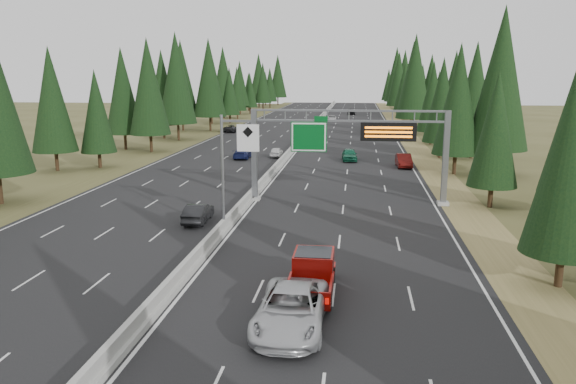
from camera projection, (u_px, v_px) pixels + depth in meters
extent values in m
cube|color=black|center=(302.00, 141.00, 92.22)|extent=(32.00, 260.00, 0.08)
cube|color=olive|center=(412.00, 142.00, 90.10)|extent=(3.60, 260.00, 0.06)
cube|color=#464520|center=(197.00, 139.00, 94.34)|extent=(3.60, 260.00, 0.06)
cube|color=#979792|center=(302.00, 140.00, 92.18)|extent=(0.70, 260.00, 0.30)
cube|color=#979792|center=(302.00, 137.00, 92.10)|extent=(0.30, 260.00, 0.60)
cube|color=slate|center=(254.00, 155.00, 47.65)|extent=(0.45, 0.45, 7.80)
cube|color=#979792|center=(255.00, 198.00, 48.42)|extent=(0.90, 0.90, 0.30)
cube|color=slate|center=(446.00, 159.00, 45.76)|extent=(0.45, 0.45, 7.80)
cube|color=#979792|center=(443.00, 203.00, 46.53)|extent=(0.90, 0.90, 0.30)
cube|color=slate|center=(349.00, 111.00, 45.93)|extent=(15.85, 0.35, 0.16)
cube|color=slate|center=(349.00, 121.00, 46.10)|extent=(15.85, 0.35, 0.16)
cube|color=#054C19|center=(309.00, 137.00, 46.52)|extent=(3.00, 0.10, 2.50)
cube|color=silver|center=(309.00, 137.00, 46.46)|extent=(2.85, 0.02, 2.35)
cube|color=#054C19|center=(321.00, 119.00, 46.09)|extent=(1.10, 0.10, 0.45)
cube|color=black|center=(388.00, 132.00, 45.59)|extent=(4.50, 0.40, 1.50)
cube|color=orange|center=(389.00, 128.00, 45.31)|extent=(3.80, 0.02, 0.18)
cube|color=orange|center=(389.00, 132.00, 45.38)|extent=(3.80, 0.02, 0.18)
cube|color=orange|center=(388.00, 136.00, 45.45)|extent=(3.80, 0.02, 0.18)
cylinder|color=slate|center=(223.00, 174.00, 37.96)|extent=(0.20, 0.20, 8.00)
cube|color=#979792|center=(224.00, 230.00, 38.76)|extent=(0.50, 0.50, 0.20)
cube|color=slate|center=(236.00, 121.00, 37.10)|extent=(2.00, 0.15, 0.15)
cube|color=silver|center=(248.00, 138.00, 37.11)|extent=(1.50, 0.06, 1.80)
cylinder|color=black|center=(559.00, 270.00, 28.56)|extent=(0.40, 0.40, 1.86)
cone|color=black|center=(571.00, 157.00, 27.37)|extent=(4.18, 4.18, 9.75)
cylinder|color=black|center=(490.00, 197.00, 45.98)|extent=(0.40, 0.40, 1.77)
cone|color=black|center=(496.00, 129.00, 44.84)|extent=(3.99, 3.99, 9.32)
cylinder|color=black|center=(564.00, 205.00, 42.98)|extent=(0.40, 0.40, 1.87)
cone|color=black|center=(572.00, 128.00, 41.79)|extent=(4.20, 4.20, 9.81)
cylinder|color=black|center=(454.00, 164.00, 61.04)|extent=(0.40, 0.40, 2.25)
cone|color=black|center=(458.00, 99.00, 59.60)|extent=(5.06, 5.06, 11.81)
cylinder|color=black|center=(495.00, 162.00, 60.53)|extent=(0.40, 0.40, 2.84)
cone|color=black|center=(501.00, 78.00, 58.71)|extent=(6.40, 6.40, 14.93)
cylinder|color=black|center=(439.00, 150.00, 73.63)|extent=(0.40, 0.40, 2.07)
cone|color=black|center=(442.00, 100.00, 72.30)|extent=(4.67, 4.67, 10.89)
cylinder|color=black|center=(471.00, 149.00, 73.14)|extent=(0.40, 0.40, 2.38)
cone|color=black|center=(475.00, 91.00, 71.61)|extent=(5.37, 5.37, 12.52)
cylinder|color=black|center=(431.00, 138.00, 87.78)|extent=(0.40, 0.40, 2.04)
cone|color=black|center=(433.00, 97.00, 86.48)|extent=(4.60, 4.60, 10.73)
cylinder|color=black|center=(452.00, 137.00, 87.29)|extent=(0.40, 0.40, 2.30)
cone|color=black|center=(455.00, 90.00, 85.81)|extent=(5.18, 5.18, 12.09)
cylinder|color=black|center=(413.00, 126.00, 103.30)|extent=(0.40, 0.40, 2.88)
cone|color=black|center=(415.00, 76.00, 101.46)|extent=(6.47, 6.47, 15.11)
cylinder|color=black|center=(437.00, 128.00, 105.02)|extent=(0.40, 0.40, 1.84)
cone|color=black|center=(438.00, 97.00, 103.85)|extent=(4.13, 4.13, 9.64)
cylinder|color=black|center=(411.00, 120.00, 118.39)|extent=(0.40, 0.40, 2.81)
cone|color=black|center=(413.00, 77.00, 116.59)|extent=(6.33, 6.33, 14.77)
cylinder|color=black|center=(429.00, 120.00, 119.51)|extent=(0.40, 0.40, 2.41)
cone|color=black|center=(431.00, 84.00, 117.97)|extent=(5.42, 5.42, 12.64)
cylinder|color=black|center=(404.00, 115.00, 137.06)|extent=(0.40, 0.40, 2.27)
cone|color=black|center=(405.00, 85.00, 135.61)|extent=(5.10, 5.10, 11.89)
cylinder|color=black|center=(421.00, 115.00, 136.02)|extent=(0.40, 0.40, 2.12)
cone|color=black|center=(422.00, 88.00, 134.67)|extent=(4.77, 4.77, 11.13)
cylinder|color=black|center=(397.00, 111.00, 148.67)|extent=(0.40, 0.40, 2.67)
cone|color=black|center=(399.00, 79.00, 146.96)|extent=(6.01, 6.01, 14.02)
cylinder|color=black|center=(412.00, 110.00, 151.58)|extent=(0.40, 0.40, 2.63)
cone|color=black|center=(413.00, 79.00, 149.89)|extent=(5.92, 5.92, 13.81)
cylinder|color=black|center=(395.00, 107.00, 165.99)|extent=(0.40, 0.40, 2.99)
cone|color=black|center=(396.00, 74.00, 164.07)|extent=(6.74, 6.74, 15.72)
cylinder|color=black|center=(408.00, 109.00, 165.26)|extent=(0.40, 0.40, 1.80)
cone|color=black|center=(409.00, 89.00, 164.12)|extent=(4.04, 4.04, 9.43)
cylinder|color=black|center=(395.00, 104.00, 181.42)|extent=(0.40, 0.40, 2.75)
cone|color=black|center=(396.00, 77.00, 179.66)|extent=(6.18, 6.18, 14.42)
cylinder|color=black|center=(403.00, 104.00, 178.34)|extent=(0.40, 0.40, 2.96)
cone|color=black|center=(405.00, 75.00, 176.45)|extent=(6.67, 6.67, 15.56)
cylinder|color=black|center=(388.00, 103.00, 196.30)|extent=(0.40, 0.40, 2.06)
cone|color=black|center=(389.00, 84.00, 194.99)|extent=(4.63, 4.63, 10.80)
cylinder|color=black|center=(398.00, 103.00, 197.24)|extent=(0.40, 0.40, 2.01)
cone|color=black|center=(399.00, 85.00, 195.96)|extent=(4.52, 4.52, 10.55)
cylinder|color=black|center=(0.00, 189.00, 47.13)|extent=(0.40, 0.40, 2.62)
cylinder|color=black|center=(100.00, 160.00, 65.72)|extent=(0.40, 0.40, 1.82)
cone|color=black|center=(96.00, 111.00, 64.56)|extent=(4.08, 4.08, 9.53)
cylinder|color=black|center=(57.00, 161.00, 63.52)|extent=(0.40, 0.40, 2.21)
cone|color=black|center=(52.00, 99.00, 62.10)|extent=(4.98, 4.98, 11.62)
cylinder|color=black|center=(151.00, 143.00, 78.88)|extent=(0.40, 0.40, 2.52)
cone|color=black|center=(148.00, 86.00, 77.27)|extent=(5.67, 5.67, 13.22)
cylinder|color=black|center=(125.00, 142.00, 81.57)|extent=(0.40, 0.40, 2.34)
cone|color=black|center=(122.00, 91.00, 80.08)|extent=(5.25, 5.25, 12.26)
cylinder|color=black|center=(178.00, 132.00, 93.30)|extent=(0.40, 0.40, 2.81)
cone|color=black|center=(176.00, 78.00, 91.50)|extent=(6.33, 6.33, 14.77)
cylinder|color=black|center=(164.00, 131.00, 95.91)|extent=(0.40, 0.40, 2.38)
cone|color=black|center=(162.00, 87.00, 94.39)|extent=(5.36, 5.36, 12.50)
cylinder|color=black|center=(210.00, 124.00, 108.61)|extent=(0.40, 0.40, 2.80)
cone|color=black|center=(209.00, 78.00, 106.81)|extent=(6.31, 6.31, 14.73)
cylinder|color=black|center=(183.00, 123.00, 109.80)|extent=(0.40, 0.40, 2.77)
cone|color=black|center=(181.00, 78.00, 108.03)|extent=(6.24, 6.24, 14.56)
cylinder|color=black|center=(230.00, 119.00, 125.35)|extent=(0.40, 0.40, 1.98)
cone|color=black|center=(229.00, 91.00, 124.09)|extent=(4.44, 4.44, 10.37)
cylinder|color=black|center=(212.00, 118.00, 124.57)|extent=(0.40, 0.40, 2.65)
cone|color=black|center=(211.00, 80.00, 122.88)|extent=(5.95, 5.95, 13.89)
cylinder|color=black|center=(238.00, 115.00, 139.25)|extent=(0.40, 0.40, 2.04)
cone|color=black|center=(237.00, 89.00, 137.94)|extent=(4.58, 4.58, 10.69)
cylinder|color=black|center=(224.00, 112.00, 141.16)|extent=(0.40, 0.40, 2.81)
cone|color=black|center=(223.00, 77.00, 139.36)|extent=(6.33, 6.33, 14.76)
cylinder|color=black|center=(250.00, 110.00, 157.18)|extent=(0.40, 0.40, 1.83)
cone|color=black|center=(250.00, 90.00, 156.01)|extent=(4.12, 4.12, 9.61)
cylinder|color=black|center=(240.00, 110.00, 154.45)|extent=(0.40, 0.40, 2.33)
cone|color=black|center=(240.00, 83.00, 152.96)|extent=(5.24, 5.24, 12.24)
cylinder|color=black|center=(263.00, 107.00, 172.09)|extent=(0.40, 0.40, 2.30)
cone|color=black|center=(263.00, 83.00, 170.62)|extent=(5.17, 5.17, 12.07)
cylinder|color=black|center=(249.00, 108.00, 170.31)|extent=(0.40, 0.40, 1.83)
cone|color=black|center=(249.00, 89.00, 169.14)|extent=(4.12, 4.12, 9.61)
cylinder|color=black|center=(270.00, 105.00, 185.51)|extent=(0.40, 0.40, 2.10)
cone|color=black|center=(270.00, 84.00, 184.16)|extent=(4.73, 4.73, 11.03)
cylinder|color=black|center=(259.00, 103.00, 187.26)|extent=(0.40, 0.40, 2.83)
cone|color=black|center=(259.00, 76.00, 185.45)|extent=(6.37, 6.37, 14.86)
cylinder|color=black|center=(278.00, 101.00, 200.83)|extent=(0.40, 0.40, 2.84)
cone|color=black|center=(278.00, 76.00, 199.01)|extent=(6.39, 6.39, 14.91)
cylinder|color=black|center=(265.00, 103.00, 200.62)|extent=(0.40, 0.40, 1.90)
cone|color=black|center=(265.00, 86.00, 199.41)|extent=(4.27, 4.27, 9.97)
imported|color=#B9BABE|center=(291.00, 309.00, 23.76)|extent=(3.00, 6.28, 1.73)
cylinder|color=black|center=(290.00, 299.00, 25.94)|extent=(0.31, 0.83, 0.83)
cylinder|color=black|center=(328.00, 301.00, 25.73)|extent=(0.31, 0.83, 0.83)
cylinder|color=black|center=(298.00, 274.00, 29.28)|extent=(0.31, 0.83, 0.83)
cylinder|color=black|center=(332.00, 275.00, 29.07)|extent=(0.31, 0.83, 0.83)
cube|color=#920D09|center=(312.00, 283.00, 27.52)|extent=(2.08, 5.83, 0.31)
cube|color=#920D09|center=(314.00, 263.00, 28.28)|extent=(1.98, 2.29, 1.14)
cube|color=black|center=(314.00, 257.00, 28.22)|extent=(1.77, 1.98, 0.57)
cube|color=#920D09|center=(288.00, 287.00, 26.05)|extent=(0.10, 2.50, 0.62)
cube|color=#920D09|center=(331.00, 289.00, 25.81)|extent=(0.10, 2.50, 0.62)
cube|color=#920D09|center=(307.00, 298.00, 24.72)|extent=(2.08, 0.10, 0.62)
imported|color=#145A3E|center=(349.00, 155.00, 70.59)|extent=(2.09, 4.60, 1.53)
imported|color=#560E0C|center=(404.00, 161.00, 65.63)|extent=(1.79, 4.72, 1.54)
imported|color=black|center=(367.00, 128.00, 107.13)|extent=(2.01, 4.50, 1.28)
imported|color=#BBBBBB|center=(332.00, 118.00, 131.74)|extent=(2.17, 4.63, 1.28)
imported|color=black|center=(351.00, 111.00, 153.04)|extent=(2.16, 4.87, 1.63)
imported|color=black|center=(198.00, 213.00, 41.04)|extent=(1.57, 4.24, 1.38)
imported|color=#161E4F|center=(243.00, 153.00, 72.42)|extent=(1.96, 4.72, 1.37)
imported|color=silver|center=(276.00, 152.00, 73.85)|extent=(1.55, 3.78, 1.28)
imported|color=black|center=(232.00, 128.00, 106.02)|extent=(2.64, 5.14, 1.39)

